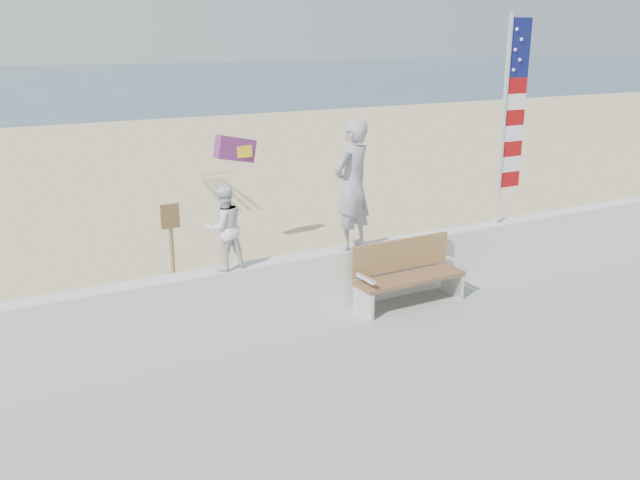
# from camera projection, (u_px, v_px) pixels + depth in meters

# --- Properties ---
(ground) EXTENTS (220.00, 220.00, 0.00)m
(ground) POSITION_uv_depth(u_px,v_px,m) (374.00, 378.00, 8.69)
(ground) COLOR #2F455F
(ground) RESTS_ON ground
(sand) EXTENTS (90.00, 40.00, 0.08)m
(sand) POSITION_uv_depth(u_px,v_px,m) (168.00, 218.00, 16.22)
(sand) COLOR #C6B184
(sand) RESTS_ON ground
(seawall) EXTENTS (30.00, 0.35, 0.90)m
(seawall) POSITION_uv_depth(u_px,v_px,m) (302.00, 284.00, 10.18)
(seawall) COLOR silver
(seawall) RESTS_ON boardwalk
(adult) EXTENTS (0.84, 0.70, 1.97)m
(adult) POSITION_uv_depth(u_px,v_px,m) (352.00, 185.00, 10.17)
(adult) COLOR #959499
(adult) RESTS_ON seawall
(child) EXTENTS (0.64, 0.53, 1.20)m
(child) POSITION_uv_depth(u_px,v_px,m) (224.00, 228.00, 9.32)
(child) COLOR white
(child) RESTS_ON seawall
(bench) EXTENTS (1.80, 0.57, 1.00)m
(bench) POSITION_uv_depth(u_px,v_px,m) (407.00, 272.00, 10.53)
(bench) COLOR brown
(bench) RESTS_ON boardwalk
(flag) EXTENTS (0.50, 0.08, 3.50)m
(flag) POSITION_uv_depth(u_px,v_px,m) (510.00, 112.00, 11.33)
(flag) COLOR white
(flag) RESTS_ON seawall
(parafoil_kite) EXTENTS (0.88, 0.34, 0.59)m
(parafoil_kite) POSITION_uv_depth(u_px,v_px,m) (236.00, 149.00, 12.90)
(parafoil_kite) COLOR red
(parafoil_kite) RESTS_ON ground
(sign) EXTENTS (0.32, 0.07, 1.46)m
(sign) POSITION_uv_depth(u_px,v_px,m) (171.00, 238.00, 11.41)
(sign) COLOR olive
(sign) RESTS_ON sand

